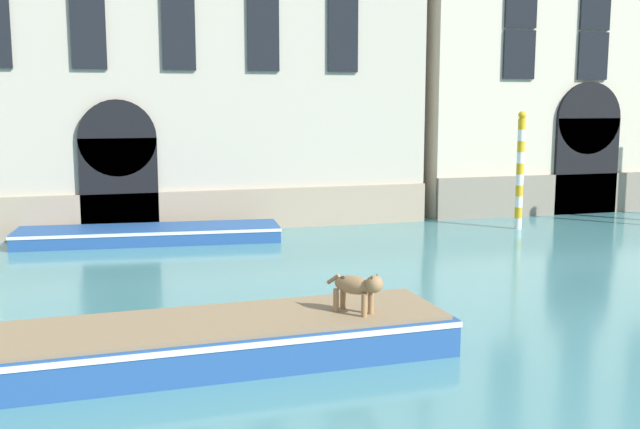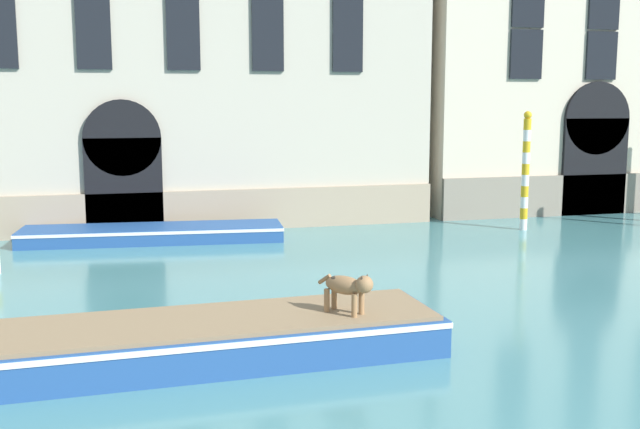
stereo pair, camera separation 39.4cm
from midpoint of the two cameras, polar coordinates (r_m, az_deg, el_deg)
name	(u,v)px [view 1 (the left image)]	position (r m, az deg, el deg)	size (l,w,h in m)	color
palazzo_left	(168,22)	(24.38, -11.97, 14.16)	(14.71, 6.13, 12.25)	#BCB29E
palazzo_right	(574,36)	(29.34, 18.40, 12.75)	(13.40, 6.13, 12.05)	beige
boat_foreground	(226,338)	(10.99, -8.20, -9.30)	(6.62, 2.02, 0.61)	#234C8C
dog_on_deck	(357,286)	(10.96, 1.84, -5.49)	(0.67, 0.78, 0.63)	#997047
boat_moored_near_palazzo	(150,234)	(20.29, -13.40, -1.45)	(6.94, 2.23, 0.40)	#234C8C
mooring_pole_0	(520,170)	(22.27, 14.51, 3.30)	(0.22, 0.22, 3.41)	white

